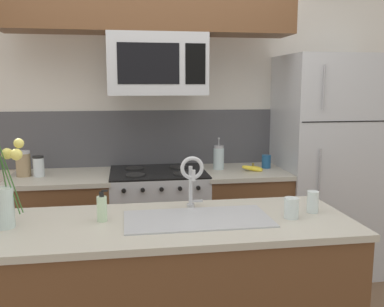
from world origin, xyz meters
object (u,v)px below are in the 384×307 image
at_px(microwave, 157,65).
at_px(sink_faucet, 192,175).
at_px(coffee_tin, 266,162).
at_px(flower_vase, 4,195).
at_px(refrigerator, 328,165).
at_px(stove_range, 159,226).
at_px(banana_bunch, 253,168).
at_px(storage_jar_tall, 23,164).
at_px(french_press, 219,157).
at_px(spare_glass, 313,202).
at_px(dish_soap_bottle, 102,208).
at_px(drinking_glass, 291,208).
at_px(storage_jar_medium, 39,166).

bearing_deg(microwave, sink_faucet, -84.02).
height_order(coffee_tin, flower_vase, flower_vase).
bearing_deg(flower_vase, refrigerator, 28.28).
bearing_deg(stove_range, coffee_tin, 3.10).
relative_size(stove_range, banana_bunch, 4.87).
distance_m(refrigerator, flower_vase, 2.63).
bearing_deg(storage_jar_tall, stove_range, -1.23).
relative_size(refrigerator, banana_bunch, 9.67).
height_order(sink_faucet, flower_vase, flower_vase).
height_order(stove_range, refrigerator, refrigerator).
relative_size(french_press, spare_glass, 2.24).
xyz_separation_m(banana_bunch, flower_vase, (-1.62, -1.17, 0.14)).
relative_size(refrigerator, dish_soap_bottle, 11.20).
height_order(sink_faucet, drinking_glass, sink_faucet).
distance_m(storage_jar_tall, drinking_glass, 2.11).
height_order(microwave, drinking_glass, microwave).
relative_size(storage_jar_tall, dish_soap_bottle, 1.19).
height_order(banana_bunch, drinking_glass, drinking_glass).
bearing_deg(microwave, coffee_tin, 4.40).
bearing_deg(flower_vase, storage_jar_medium, 93.17).
distance_m(sink_faucet, flower_vase, 0.97).
height_order(storage_jar_tall, coffee_tin, storage_jar_tall).
xyz_separation_m(sink_faucet, drinking_glass, (0.49, -0.25, -0.14)).
bearing_deg(storage_jar_medium, stove_range, 0.39).
bearing_deg(sink_faucet, drinking_glass, -26.51).
bearing_deg(sink_faucet, french_press, 70.16).
height_order(stove_range, drinking_glass, drinking_glass).
bearing_deg(dish_soap_bottle, french_press, 54.58).
xyz_separation_m(french_press, drinking_glass, (0.09, -1.36, -0.04)).
bearing_deg(spare_glass, banana_bunch, 89.17).
relative_size(refrigerator, storage_jar_medium, 11.54).
distance_m(stove_range, sink_faucet, 1.25).
bearing_deg(storage_jar_tall, refrigerator, -0.05).
relative_size(coffee_tin, drinking_glass, 1.00).
bearing_deg(storage_jar_tall, coffee_tin, 0.82).
distance_m(storage_jar_medium, sink_faucet, 1.47).
xyz_separation_m(stove_range, french_press, (0.51, 0.06, 0.55)).
height_order(microwave, sink_faucet, microwave).
height_order(dish_soap_bottle, flower_vase, flower_vase).
bearing_deg(storage_jar_tall, drinking_glass, -39.08).
xyz_separation_m(storage_jar_tall, sink_faucet, (1.14, -1.08, 0.10)).
relative_size(microwave, french_press, 2.79).
relative_size(french_press, drinking_glass, 2.42).
relative_size(refrigerator, storage_jar_tall, 9.39).
bearing_deg(drinking_glass, microwave, 115.09).
xyz_separation_m(storage_jar_medium, french_press, (1.43, 0.07, 0.02)).
bearing_deg(stove_range, refrigerator, 0.78).
height_order(storage_jar_tall, sink_faucet, sink_faucet).
distance_m(stove_range, coffee_tin, 1.05).
height_order(microwave, french_press, microwave).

